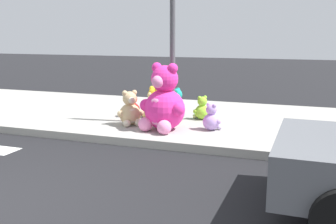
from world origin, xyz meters
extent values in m
cube|color=#9E9B93|center=(0.00, 5.20, 0.07)|extent=(28.00, 4.40, 0.15)
cylinder|color=#4C4C51|center=(1.00, 4.40, 1.75)|extent=(0.11, 0.11, 3.20)
sphere|color=#F22D93|center=(1.03, 3.85, 0.54)|extent=(0.79, 0.79, 0.79)
ellipsoid|color=pink|center=(0.96, 3.58, 0.54)|extent=(0.46, 0.28, 0.51)
sphere|color=#F22D93|center=(1.03, 3.85, 1.13)|extent=(0.52, 0.52, 0.52)
sphere|color=pink|center=(0.98, 3.64, 1.10)|extent=(0.24, 0.24, 0.24)
sphere|color=#F22D93|center=(1.21, 3.80, 1.34)|extent=(0.20, 0.20, 0.20)
sphere|color=#F22D93|center=(1.37, 3.66, 0.60)|extent=(0.25, 0.25, 0.25)
sphere|color=pink|center=(1.16, 3.47, 0.29)|extent=(0.27, 0.27, 0.27)
sphere|color=#F22D93|center=(0.86, 3.90, 1.34)|extent=(0.20, 0.20, 0.20)
sphere|color=#F22D93|center=(0.65, 3.85, 0.60)|extent=(0.25, 0.25, 0.25)
sphere|color=pink|center=(0.74, 3.58, 0.29)|extent=(0.27, 0.27, 0.27)
sphere|color=yellow|center=(0.43, 4.85, 0.36)|extent=(0.42, 0.42, 0.42)
ellipsoid|color=#F0DB80|center=(0.36, 4.71, 0.36)|extent=(0.25, 0.20, 0.28)
sphere|color=yellow|center=(0.43, 4.85, 0.68)|extent=(0.28, 0.28, 0.28)
sphere|color=#F0DB80|center=(0.37, 4.74, 0.66)|extent=(0.13, 0.13, 0.13)
sphere|color=yellow|center=(0.52, 4.80, 0.79)|extent=(0.11, 0.11, 0.11)
sphere|color=yellow|center=(0.58, 4.70, 0.39)|extent=(0.13, 0.13, 0.13)
sphere|color=#F0DB80|center=(0.44, 4.63, 0.22)|extent=(0.15, 0.15, 0.15)
sphere|color=yellow|center=(0.35, 4.89, 0.79)|extent=(0.11, 0.11, 0.11)
sphere|color=yellow|center=(0.23, 4.90, 0.39)|extent=(0.13, 0.13, 0.13)
sphere|color=#F0DB80|center=(0.24, 4.75, 0.22)|extent=(0.15, 0.15, 0.15)
sphere|color=tan|center=(0.23, 3.99, 0.37)|extent=(0.44, 0.44, 0.44)
ellipsoid|color=beige|center=(0.33, 3.87, 0.37)|extent=(0.24, 0.23, 0.28)
sphere|color=tan|center=(0.23, 3.99, 0.69)|extent=(0.29, 0.29, 0.29)
sphere|color=beige|center=(0.31, 3.90, 0.68)|extent=(0.13, 0.13, 0.13)
sphere|color=tan|center=(0.31, 4.05, 0.81)|extent=(0.11, 0.11, 0.11)
sphere|color=tan|center=(0.42, 4.08, 0.40)|extent=(0.14, 0.14, 0.14)
sphere|color=beige|center=(0.44, 3.93, 0.22)|extent=(0.15, 0.15, 0.15)
sphere|color=tan|center=(0.15, 3.92, 0.81)|extent=(0.11, 0.11, 0.11)
sphere|color=tan|center=(0.11, 3.81, 0.40)|extent=(0.14, 0.14, 0.14)
sphere|color=beige|center=(0.26, 3.77, 0.22)|extent=(0.15, 0.15, 0.15)
sphere|color=#B28CD8|center=(1.89, 4.10, 0.31)|extent=(0.32, 0.32, 0.32)
ellipsoid|color=silver|center=(1.95, 4.20, 0.31)|extent=(0.19, 0.15, 0.21)
sphere|color=#B28CD8|center=(1.89, 4.10, 0.55)|extent=(0.21, 0.21, 0.21)
sphere|color=silver|center=(1.93, 4.17, 0.54)|extent=(0.10, 0.10, 0.10)
sphere|color=#B28CD8|center=(1.83, 4.13, 0.64)|extent=(0.08, 0.08, 0.08)
sphere|color=#B28CD8|center=(1.78, 4.21, 0.33)|extent=(0.10, 0.10, 0.10)
sphere|color=silver|center=(1.88, 4.26, 0.21)|extent=(0.11, 0.11, 0.11)
sphere|color=#B28CD8|center=(1.95, 4.06, 0.64)|extent=(0.08, 0.08, 0.08)
sphere|color=#B28CD8|center=(2.04, 4.05, 0.33)|extent=(0.10, 0.10, 0.10)
sphere|color=silver|center=(2.03, 4.17, 0.21)|extent=(0.11, 0.11, 0.11)
sphere|color=red|center=(-0.04, 4.71, 0.31)|extent=(0.33, 0.33, 0.33)
ellipsoid|color=#DB7B7B|center=(-0.12, 4.63, 0.31)|extent=(0.18, 0.18, 0.21)
sphere|color=red|center=(-0.04, 4.71, 0.56)|extent=(0.21, 0.21, 0.21)
sphere|color=#DB7B7B|center=(-0.10, 4.64, 0.54)|extent=(0.10, 0.10, 0.10)
sphere|color=red|center=(0.01, 4.66, 0.64)|extent=(0.08, 0.08, 0.08)
sphere|color=red|center=(0.04, 4.57, 0.34)|extent=(0.10, 0.10, 0.10)
sphere|color=#DB7B7B|center=(-0.07, 4.55, 0.21)|extent=(0.11, 0.11, 0.11)
sphere|color=red|center=(-0.09, 4.76, 0.64)|extent=(0.08, 0.08, 0.08)
sphere|color=red|center=(-0.18, 4.79, 0.34)|extent=(0.10, 0.10, 0.10)
sphere|color=#DB7B7B|center=(-0.20, 4.67, 0.21)|extent=(0.11, 0.11, 0.11)
sphere|color=teal|center=(0.82, 5.25, 0.34)|extent=(0.38, 0.38, 0.38)
ellipsoid|color=#7BBFBC|center=(0.68, 5.25, 0.34)|extent=(0.08, 0.21, 0.25)
sphere|color=teal|center=(0.82, 5.25, 0.62)|extent=(0.25, 0.25, 0.25)
sphere|color=#7BBFBC|center=(0.71, 5.25, 0.61)|extent=(0.11, 0.11, 0.11)
sphere|color=teal|center=(0.82, 5.16, 0.72)|extent=(0.09, 0.09, 0.09)
sphere|color=teal|center=(0.77, 5.07, 0.37)|extent=(0.12, 0.12, 0.12)
sphere|color=#7BBFBC|center=(0.66, 5.15, 0.21)|extent=(0.13, 0.13, 0.13)
sphere|color=teal|center=(0.82, 5.34, 0.72)|extent=(0.09, 0.09, 0.09)
sphere|color=teal|center=(0.77, 5.43, 0.37)|extent=(0.12, 0.12, 0.12)
sphere|color=#7BBFBC|center=(0.66, 5.35, 0.21)|extent=(0.13, 0.13, 0.13)
sphere|color=#8CD133|center=(1.48, 4.99, 0.31)|extent=(0.32, 0.32, 0.32)
ellipsoid|color=#B8DE87|center=(1.39, 5.06, 0.31)|extent=(0.17, 0.18, 0.21)
sphere|color=#8CD133|center=(1.48, 4.99, 0.54)|extent=(0.21, 0.21, 0.21)
sphere|color=#B8DE87|center=(1.41, 5.04, 0.53)|extent=(0.09, 0.09, 0.09)
sphere|color=#8CD133|center=(1.43, 4.93, 0.63)|extent=(0.08, 0.08, 0.08)
sphere|color=#8CD133|center=(1.35, 4.90, 0.33)|extent=(0.10, 0.10, 0.10)
sphere|color=#B8DE87|center=(1.32, 5.01, 0.20)|extent=(0.11, 0.11, 0.11)
sphere|color=#8CD133|center=(1.53, 5.04, 0.63)|extent=(0.08, 0.08, 0.08)
sphere|color=#8CD133|center=(1.55, 5.13, 0.33)|extent=(0.10, 0.10, 0.10)
sphere|color=#B8DE87|center=(1.43, 5.14, 0.20)|extent=(0.11, 0.11, 0.11)
camera|label=1|loc=(3.58, -3.13, 1.96)|focal=42.19mm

